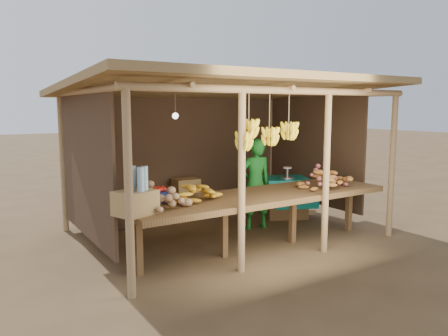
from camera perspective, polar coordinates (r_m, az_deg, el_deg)
ground at (r=7.05m, az=0.00°, el=-8.48°), size 60.00×60.00×0.00m
stall_structure at (r=6.84m, az=-0.60°, el=7.38°), size 4.70×3.50×2.43m
counter at (r=6.11m, az=4.77°, el=-3.93°), size 3.90×1.05×0.80m
potato_heap at (r=5.20m, az=-9.39°, el=-3.38°), size 0.98×0.62×0.36m
sweet_potato_heap at (r=6.75m, az=13.32°, el=-0.94°), size 0.97×0.73×0.35m
onion_heap at (r=6.71m, az=12.98°, el=-0.98°), size 0.74×0.46×0.35m
banana_pile at (r=5.56m, az=-4.02°, el=-2.64°), size 0.78×0.63×0.35m
tomato_basin at (r=5.69m, az=-8.40°, el=-3.50°), size 0.34×0.34×0.18m
bottle_box at (r=4.98m, az=-11.52°, el=-3.64°), size 0.52×0.47×0.55m
vendor at (r=7.18m, az=4.12°, el=-2.10°), size 0.60×0.45×1.49m
tarp_crate at (r=8.07m, az=8.01°, el=-3.61°), size 1.00×0.95×0.94m
carton_stack at (r=7.89m, az=-6.01°, el=-4.42°), size 0.94×0.37×0.70m
burlap_sacks at (r=7.37m, az=-14.66°, el=-5.86°), size 0.87×0.46×0.62m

